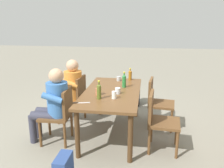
% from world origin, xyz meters
% --- Properties ---
extents(ground_plane, '(24.00, 24.00, 0.00)m').
position_xyz_m(ground_plane, '(0.00, 0.00, 0.00)').
color(ground_plane, gray).
extents(dining_table, '(1.71, 0.88, 0.75)m').
position_xyz_m(dining_table, '(0.00, 0.00, 0.66)').
color(dining_table, brown).
rests_on(dining_table, ground_plane).
extents(chair_near_left, '(0.47, 0.47, 0.87)m').
position_xyz_m(chair_near_left, '(-0.38, -0.74, 0.49)').
color(chair_near_left, brown).
rests_on(chair_near_left, ground_plane).
extents(chair_near_right, '(0.46, 0.46, 0.87)m').
position_xyz_m(chair_near_right, '(0.38, -0.74, 0.49)').
color(chair_near_right, brown).
rests_on(chair_near_right, ground_plane).
extents(chair_far_left, '(0.49, 0.49, 0.87)m').
position_xyz_m(chair_far_left, '(-0.39, 0.74, 0.49)').
color(chair_far_left, brown).
rests_on(chair_far_left, ground_plane).
extents(chair_far_right, '(0.48, 0.48, 0.87)m').
position_xyz_m(chair_far_right, '(0.38, 0.74, 0.49)').
color(chair_far_right, brown).
rests_on(chair_far_right, ground_plane).
extents(person_in_white_shirt, '(0.47, 0.61, 1.18)m').
position_xyz_m(person_in_white_shirt, '(-0.38, -0.85, 0.66)').
color(person_in_white_shirt, orange).
rests_on(person_in_white_shirt, ground_plane).
extents(person_in_plaid_shirt, '(0.47, 0.61, 1.18)m').
position_xyz_m(person_in_plaid_shirt, '(0.38, -0.85, 0.66)').
color(person_in_plaid_shirt, '#3D70B2').
rests_on(person_in_plaid_shirt, ground_plane).
extents(bottle_green, '(0.06, 0.06, 0.27)m').
position_xyz_m(bottle_green, '(-0.25, 0.17, 0.87)').
color(bottle_green, '#287A38').
rests_on(bottle_green, dining_table).
extents(bottle_olive, '(0.06, 0.06, 0.28)m').
position_xyz_m(bottle_olive, '(0.40, -0.13, 0.87)').
color(bottle_olive, '#566623').
rests_on(bottle_olive, dining_table).
extents(bottle_amber, '(0.06, 0.06, 0.23)m').
position_xyz_m(bottle_amber, '(-0.76, 0.23, 0.85)').
color(bottle_amber, '#996019').
rests_on(bottle_amber, dining_table).
extents(cup_steel, '(0.07, 0.07, 0.08)m').
position_xyz_m(cup_steel, '(-0.66, 0.03, 0.79)').
color(cup_steel, '#B2B7BC').
rests_on(cup_steel, dining_table).
extents(cup_white, '(0.07, 0.07, 0.11)m').
position_xyz_m(cup_white, '(0.35, 0.08, 0.81)').
color(cup_white, white).
rests_on(cup_white, dining_table).
extents(cup_terracotta, '(0.08, 0.08, 0.11)m').
position_xyz_m(cup_terracotta, '(0.22, -0.18, 0.80)').
color(cup_terracotta, '#BC6B47').
rests_on(cup_terracotta, dining_table).
extents(cup_glass, '(0.08, 0.08, 0.10)m').
position_xyz_m(cup_glass, '(0.12, 0.11, 0.80)').
color(cup_glass, silver).
rests_on(cup_glass, dining_table).
extents(table_knife, '(0.08, 0.24, 0.01)m').
position_xyz_m(table_knife, '(0.61, -0.36, 0.75)').
color(table_knife, silver).
rests_on(table_knife, dining_table).
extents(backpack_by_far_side, '(0.33, 0.22, 0.42)m').
position_xyz_m(backpack_by_far_side, '(-1.47, 0.32, 0.20)').
color(backpack_by_far_side, black).
rests_on(backpack_by_far_side, ground_plane).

